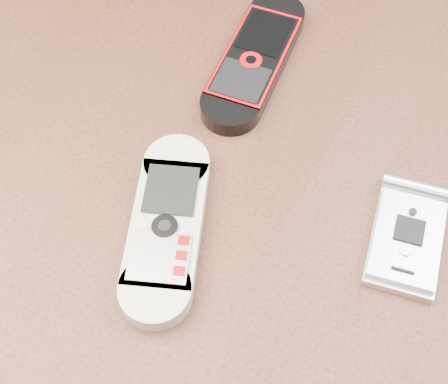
# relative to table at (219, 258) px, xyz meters

# --- Properties ---
(table) EXTENTS (1.20, 0.80, 0.75)m
(table) POSITION_rel_table_xyz_m (0.00, 0.00, 0.00)
(table) COLOR black
(table) RESTS_ON ground
(nokia_white) EXTENTS (0.10, 0.16, 0.02)m
(nokia_white) POSITION_rel_table_xyz_m (-0.02, -0.04, 0.11)
(nokia_white) COLOR silver
(nokia_white) RESTS_ON table
(nokia_black_red) EXTENTS (0.06, 0.17, 0.02)m
(nokia_black_red) POSITION_rel_table_xyz_m (-0.03, 0.14, 0.11)
(nokia_black_red) COLOR black
(nokia_black_red) RESTS_ON table
(motorola_razr) EXTENTS (0.06, 0.10, 0.01)m
(motorola_razr) POSITION_rel_table_xyz_m (0.14, 0.02, 0.11)
(motorola_razr) COLOR silver
(motorola_razr) RESTS_ON table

